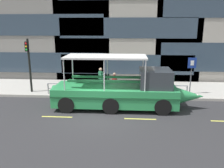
% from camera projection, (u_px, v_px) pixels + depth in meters
% --- Properties ---
extents(ground_plane, '(120.00, 120.00, 0.00)m').
position_uv_depth(ground_plane, '(99.00, 115.00, 13.68)').
color(ground_plane, '#2B2B2D').
extents(sidewalk, '(32.00, 4.80, 0.18)m').
position_uv_depth(sidewalk, '(107.00, 88.00, 19.08)').
color(sidewalk, '#A8A59E').
rests_on(sidewalk, ground_plane).
extents(curb_edge, '(32.00, 0.18, 0.18)m').
position_uv_depth(curb_edge, '(104.00, 97.00, 16.67)').
color(curb_edge, '#B2ADA3').
rests_on(curb_edge, ground_plane).
extents(lane_centreline, '(25.80, 0.12, 0.01)m').
position_uv_depth(lane_centreline, '(98.00, 118.00, 13.19)').
color(lane_centreline, '#DBD64C').
rests_on(lane_centreline, ground_plane).
extents(curb_guardrail, '(10.24, 0.09, 0.83)m').
position_uv_depth(curb_guardrail, '(116.00, 88.00, 16.78)').
color(curb_guardrail, gray).
rests_on(curb_guardrail, sidewalk).
extents(traffic_light_pole, '(0.24, 0.46, 4.03)m').
position_uv_depth(traffic_light_pole, '(29.00, 60.00, 17.13)').
color(traffic_light_pole, black).
rests_on(traffic_light_pole, sidewalk).
extents(parking_sign, '(0.60, 0.12, 2.72)m').
position_uv_depth(parking_sign, '(192.00, 70.00, 16.75)').
color(parking_sign, '#4C4F54').
rests_on(parking_sign, sidewalk).
extents(duck_tour_boat, '(9.57, 2.57, 3.33)m').
position_uv_depth(duck_tour_boat, '(124.00, 91.00, 14.61)').
color(duck_tour_boat, '#2D9351').
rests_on(duck_tour_boat, ground_plane).
extents(pedestrian_near_bow, '(0.40, 0.29, 1.56)m').
position_uv_depth(pedestrian_near_bow, '(172.00, 80.00, 17.48)').
color(pedestrian_near_bow, '#47423D').
rests_on(pedestrian_near_bow, sidewalk).
extents(pedestrian_mid_left, '(0.38, 0.30, 1.54)m').
position_uv_depth(pedestrian_mid_left, '(114.00, 81.00, 17.29)').
color(pedestrian_mid_left, '#47423D').
rests_on(pedestrian_mid_left, sidewalk).
extents(pedestrian_mid_right, '(0.40, 0.36, 1.76)m').
position_uv_depth(pedestrian_mid_right, '(101.00, 77.00, 18.09)').
color(pedestrian_mid_right, black).
rests_on(pedestrian_mid_right, sidewalk).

